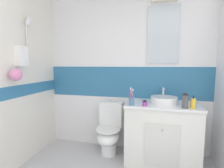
{
  "coord_description": "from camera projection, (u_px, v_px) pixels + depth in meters",
  "views": [
    {
      "loc": [
        0.44,
        -0.27,
        1.38
      ],
      "look_at": [
        -0.11,
        1.95,
        1.12
      ],
      "focal_mm": 26.85,
      "sensor_mm": 36.0,
      "label": 1
    }
  ],
  "objects": [
    {
      "name": "toilet",
      "position": [
        109.0,
        130.0,
        2.61
      ],
      "size": [
        0.37,
        0.5,
        0.81
      ],
      "color": "white",
      "rests_on": "ground_plane"
    },
    {
      "name": "sink_basin",
      "position": [
        164.0,
        100.0,
        2.31
      ],
      "size": [
        0.36,
        0.4,
        0.21
      ],
      "color": "white",
      "rests_on": "vanity_cabinet"
    },
    {
      "name": "vanity_cabinet",
      "position": [
        161.0,
        133.0,
        2.37
      ],
      "size": [
        0.99,
        0.6,
        0.85
      ],
      "color": "silver",
      "rests_on": "ground_plane"
    },
    {
      "name": "toothbrush_cup",
      "position": [
        132.0,
        100.0,
        2.22
      ],
      "size": [
        0.07,
        0.07,
        0.24
      ],
      "color": "#4C7299",
      "rests_on": "vanity_cabinet"
    },
    {
      "name": "soap_dispenser",
      "position": [
        193.0,
        103.0,
        2.05
      ],
      "size": [
        0.06,
        0.06,
        0.16
      ],
      "color": "yellow",
      "rests_on": "vanity_cabinet"
    },
    {
      "name": "mouthwash_bottle",
      "position": [
        185.0,
        101.0,
        2.06
      ],
      "size": [
        0.08,
        0.08,
        0.18
      ],
      "color": "#4C4C51",
      "rests_on": "vanity_cabinet"
    },
    {
      "name": "hair_gel_jar",
      "position": [
        145.0,
        103.0,
        2.18
      ],
      "size": [
        0.07,
        0.07,
        0.07
      ],
      "color": "#993F99",
      "rests_on": "vanity_cabinet"
    },
    {
      "name": "wall_back_tiled",
      "position": [
        126.0,
        72.0,
        2.73
      ],
      "size": [
        3.2,
        0.2,
        2.5
      ],
      "color": "white",
      "rests_on": "ground_plane"
    }
  ]
}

